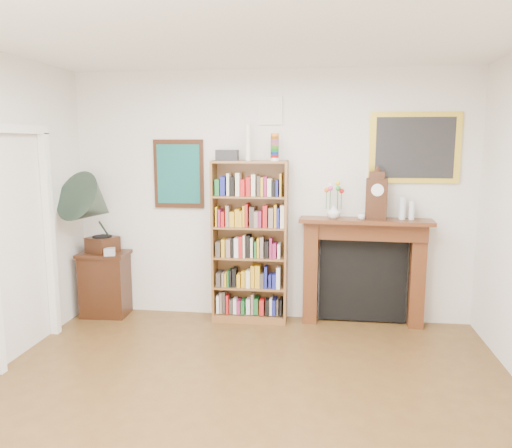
{
  "coord_description": "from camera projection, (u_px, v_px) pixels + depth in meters",
  "views": [
    {
      "loc": [
        0.57,
        -3.07,
        2.01
      ],
      "look_at": [
        -0.04,
        1.6,
        1.24
      ],
      "focal_mm": 35.0,
      "sensor_mm": 36.0,
      "label": 1
    }
  ],
  "objects": [
    {
      "name": "bottle_right",
      "position": [
        412.0,
        210.0,
        5.31
      ],
      "size": [
        0.06,
        0.06,
        0.2
      ],
      "primitive_type": "cylinder",
      "color": "silver",
      "rests_on": "fireplace"
    },
    {
      "name": "door_casing",
      "position": [
        21.0,
        223.0,
        4.66
      ],
      "size": [
        0.08,
        1.02,
        2.17
      ],
      "color": "white",
      "rests_on": "left_wall"
    },
    {
      "name": "gramophone",
      "position": [
        94.0,
        208.0,
        5.53
      ],
      "size": [
        0.81,
        0.88,
        0.95
      ],
      "rotation": [
        0.0,
        0.0,
        -0.4
      ],
      "color": "black",
      "rests_on": "side_cabinet"
    },
    {
      "name": "room",
      "position": [
        230.0,
        239.0,
        3.18
      ],
      "size": [
        4.51,
        5.01,
        2.81
      ],
      "color": "#523319",
      "rests_on": "ground"
    },
    {
      "name": "teacup",
      "position": [
        361.0,
        217.0,
        5.3
      ],
      "size": [
        0.08,
        0.08,
        0.06
      ],
      "primitive_type": "imported",
      "rotation": [
        0.0,
        0.0,
        -0.04
      ],
      "color": "silver",
      "rests_on": "fireplace"
    },
    {
      "name": "cd_stack",
      "position": [
        110.0,
        252.0,
        5.6
      ],
      "size": [
        0.15,
        0.15,
        0.08
      ],
      "primitive_type": "cube",
      "rotation": [
        0.0,
        0.0,
        0.35
      ],
      "color": "silver",
      "rests_on": "side_cabinet"
    },
    {
      "name": "fireplace",
      "position": [
        364.0,
        262.0,
        5.5
      ],
      "size": [
        1.43,
        0.4,
        1.19
      ],
      "rotation": [
        0.0,
        0.0,
        -0.05
      ],
      "color": "#492111",
      "rests_on": "floor"
    },
    {
      "name": "teal_poster",
      "position": [
        179.0,
        174.0,
        5.7
      ],
      "size": [
        0.58,
        0.04,
        0.78
      ],
      "color": "black",
      "rests_on": "back_wall"
    },
    {
      "name": "side_cabinet",
      "position": [
        105.0,
        284.0,
        5.82
      ],
      "size": [
        0.57,
        0.43,
        0.75
      ],
      "primitive_type": "cube",
      "rotation": [
        0.0,
        0.0,
        0.05
      ],
      "color": "black",
      "rests_on": "floor"
    },
    {
      "name": "flower_vase",
      "position": [
        334.0,
        211.0,
        5.39
      ],
      "size": [
        0.19,
        0.19,
        0.15
      ],
      "primitive_type": "imported",
      "rotation": [
        0.0,
        0.0,
        -0.34
      ],
      "color": "silver",
      "rests_on": "fireplace"
    },
    {
      "name": "small_picture",
      "position": [
        270.0,
        111.0,
        5.45
      ],
      "size": [
        0.26,
        0.04,
        0.3
      ],
      "color": "white",
      "rests_on": "back_wall"
    },
    {
      "name": "gilt_painting",
      "position": [
        415.0,
        148.0,
        5.31
      ],
      "size": [
        0.95,
        0.04,
        0.75
      ],
      "color": "yellow",
      "rests_on": "back_wall"
    },
    {
      "name": "bookshelf",
      "position": [
        250.0,
        233.0,
        5.55
      ],
      "size": [
        0.83,
        0.3,
        2.08
      ],
      "rotation": [
        0.0,
        0.0,
        0.01
      ],
      "color": "brown",
      "rests_on": "floor"
    },
    {
      "name": "bottle_left",
      "position": [
        402.0,
        208.0,
        5.32
      ],
      "size": [
        0.07,
        0.07,
        0.24
      ],
      "primitive_type": "cylinder",
      "color": "silver",
      "rests_on": "fireplace"
    },
    {
      "name": "mantel_clock",
      "position": [
        377.0,
        196.0,
        5.3
      ],
      "size": [
        0.24,
        0.16,
        0.51
      ],
      "rotation": [
        0.0,
        0.0,
        -0.16
      ],
      "color": "black",
      "rests_on": "fireplace"
    }
  ]
}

